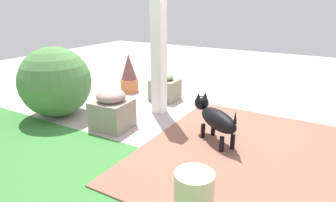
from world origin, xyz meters
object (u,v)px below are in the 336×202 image
object	(u,v)px
round_shrub	(55,82)
dog	(215,118)
ceramic_urn	(194,196)
stone_planter_nearest	(165,88)
porch_pillar	(159,34)
stone_planter_mid	(112,110)
terracotta_pot_spiky	(129,74)

from	to	relation	value
round_shrub	dog	xyz separation A→B (m)	(-2.11, -0.29, -0.18)
round_shrub	ceramic_urn	bearing A→B (deg)	159.89
dog	ceramic_urn	size ratio (longest dim) A/B	1.81
stone_planter_nearest	dog	size ratio (longest dim) A/B	0.65
stone_planter_nearest	dog	bearing A→B (deg)	140.77
porch_pillar	stone_planter_nearest	world-z (taller)	porch_pillar
porch_pillar	dog	xyz separation A→B (m)	(-1.00, 0.48, -0.78)
stone_planter_mid	terracotta_pot_spiky	world-z (taller)	terracotta_pot_spiky
stone_planter_mid	stone_planter_nearest	bearing A→B (deg)	-89.60
ceramic_urn	porch_pillar	bearing A→B (deg)	-51.67
stone_planter_nearest	terracotta_pot_spiky	world-z (taller)	terracotta_pot_spiky
porch_pillar	stone_planter_nearest	bearing A→B (deg)	-67.40
stone_planter_nearest	porch_pillar	bearing A→B (deg)	112.60
porch_pillar	ceramic_urn	world-z (taller)	porch_pillar
stone_planter_nearest	dog	xyz separation A→B (m)	(-1.22, 0.99, 0.09)
stone_planter_mid	ceramic_urn	world-z (taller)	stone_planter_mid
stone_planter_nearest	ceramic_urn	distance (m)	2.66
round_shrub	ceramic_urn	xyz separation A→B (m)	(-2.42, 0.89, -0.28)
porch_pillar	round_shrub	xyz separation A→B (m)	(1.11, 0.78, -0.61)
porch_pillar	stone_planter_nearest	size ratio (longest dim) A/B	5.05
dog	ceramic_urn	bearing A→B (deg)	104.84
terracotta_pot_spiky	porch_pillar	bearing A→B (deg)	148.52
terracotta_pot_spiky	ceramic_urn	bearing A→B (deg)	135.31
stone_planter_nearest	ceramic_urn	bearing A→B (deg)	125.12
stone_planter_mid	terracotta_pot_spiky	bearing A→B (deg)	-60.25
stone_planter_nearest	round_shrub	xyz separation A→B (m)	(0.90, 1.28, 0.27)
dog	porch_pillar	bearing A→B (deg)	-25.76
stone_planter_mid	terracotta_pot_spiky	xyz separation A→B (m)	(0.76, -1.33, 0.08)
stone_planter_nearest	round_shrub	world-z (taller)	round_shrub
ceramic_urn	round_shrub	bearing A→B (deg)	-20.11
porch_pillar	dog	distance (m)	1.36
porch_pillar	stone_planter_nearest	xyz separation A→B (m)	(0.21, -0.51, -0.88)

